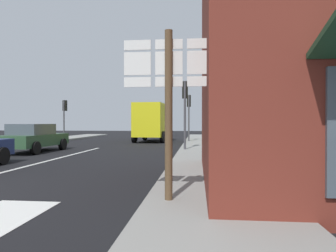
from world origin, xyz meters
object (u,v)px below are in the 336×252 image
(traffic_light_far_right, at_px, (189,107))
(traffic_light_near_right, at_px, (185,100))
(sedan_far, at_px, (34,137))
(delivery_truck, at_px, (152,121))
(route_sign_post, at_px, (169,97))
(traffic_light_far_left, at_px, (65,111))

(traffic_light_far_right, bearing_deg, traffic_light_near_right, -90.00)
(sedan_far, height_order, traffic_light_near_right, traffic_light_near_right)
(delivery_truck, xyz_separation_m, traffic_light_far_right, (2.99, -0.98, 1.06))
(traffic_light_far_right, bearing_deg, delivery_truck, 161.86)
(sedan_far, bearing_deg, route_sign_post, -49.45)
(route_sign_post, height_order, traffic_light_far_left, traffic_light_far_left)
(delivery_truck, distance_m, traffic_light_far_left, 7.67)
(route_sign_post, distance_m, traffic_light_far_left, 21.69)
(sedan_far, xyz_separation_m, traffic_light_near_right, (7.87, 1.03, 2.00))
(traffic_light_far_left, bearing_deg, traffic_light_far_right, -7.30)
(route_sign_post, relative_size, traffic_light_near_right, 0.86)
(traffic_light_far_right, xyz_separation_m, traffic_light_far_left, (-10.60, 1.36, -0.16))
(route_sign_post, relative_size, traffic_light_far_right, 0.87)
(delivery_truck, distance_m, traffic_light_far_right, 3.32)
(sedan_far, distance_m, delivery_truck, 10.36)
(sedan_far, distance_m, traffic_light_near_right, 8.18)
(sedan_far, height_order, route_sign_post, route_sign_post)
(delivery_truck, relative_size, traffic_light_near_right, 1.37)
(route_sign_post, bearing_deg, sedan_far, 130.55)
(route_sign_post, relative_size, traffic_light_far_left, 0.93)
(delivery_truck, distance_m, traffic_light_near_right, 8.67)
(delivery_truck, height_order, traffic_light_near_right, traffic_light_near_right)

